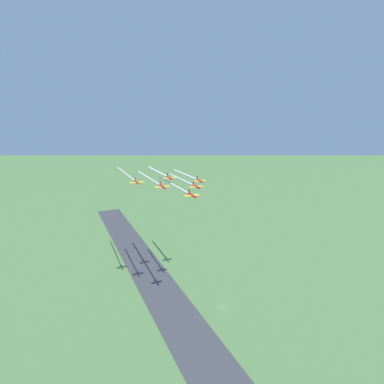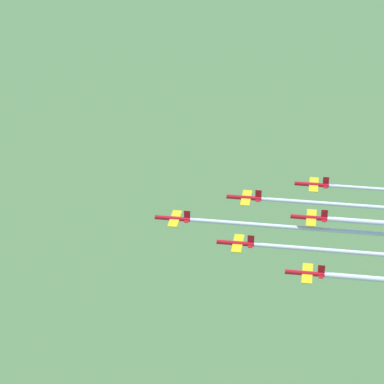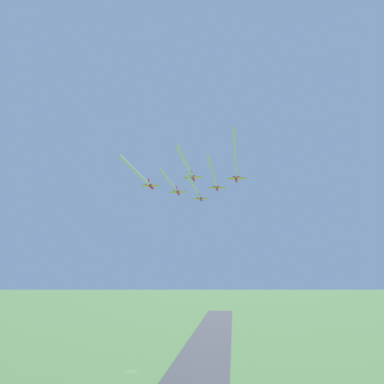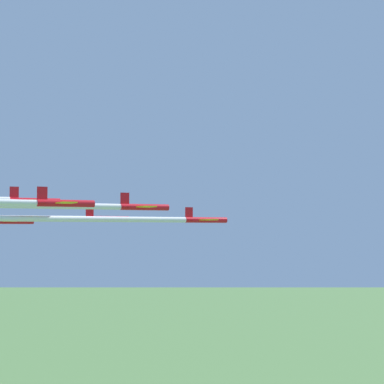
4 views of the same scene
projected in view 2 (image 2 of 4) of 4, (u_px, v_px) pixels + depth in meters
jet_0 at (174, 218)px, 206.94m from camera, size 7.14×7.23×2.74m
jet_1 at (237, 243)px, 196.87m from camera, size 7.14×7.23×2.74m
jet_2 at (245, 198)px, 211.95m from camera, size 7.14×7.23×2.74m
jet_3 at (306, 273)px, 187.11m from camera, size 7.14×7.23×2.74m
jet_4 at (310, 218)px, 201.50m from camera, size 7.14×7.23×2.74m
jet_5 at (313, 184)px, 217.78m from camera, size 7.14×7.23×2.74m
smoke_trail_0 at (290, 227)px, 203.44m from camera, size 30.73×34.61×0.95m
smoke_trail_1 at (339, 251)px, 193.96m from camera, size 24.88×27.99×0.96m
smoke_trail_2 at (358, 206)px, 208.49m from camera, size 30.24×34.06×0.92m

